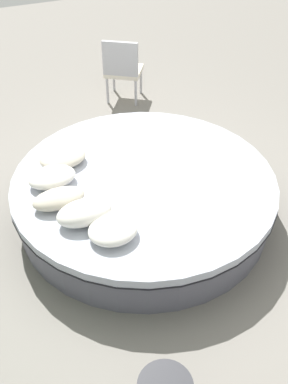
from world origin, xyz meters
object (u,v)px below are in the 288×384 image
Objects in this scene: throw_pillow_2 at (59,199)px; patio_chair at (122,67)px; throw_pillow_1 at (52,177)px; throw_pillow_4 at (113,230)px; throw_pillow_0 at (63,158)px; throw_pillow_3 at (84,213)px; round_bed at (144,195)px.

patio_chair is at bearing -123.42° from throw_pillow_2.
throw_pillow_2 is at bearing 85.44° from throw_pillow_1.
throw_pillow_4 is 3.46m from patio_chair.
throw_pillow_0 is 2.42m from patio_chair.
throw_pillow_0 is 0.97× the size of throw_pillow_3.
round_bed is 5.42× the size of throw_pillow_2.
throw_pillow_1 is at bearing -92.34° from patio_chair.
throw_pillow_3 is (0.76, 0.37, 0.34)m from round_bed.
throw_pillow_3 is 0.34m from throw_pillow_4.
round_bed is at bearing 161.65° from throw_pillow_1.
patio_chair is (-1.54, -2.88, -0.03)m from throw_pillow_3.
throw_pillow_1 is at bearing -18.35° from round_bed.
patio_chair is at bearing -113.43° from throw_pillow_4.
throw_pillow_2 is 0.69m from throw_pillow_4.
round_bed is at bearing 139.53° from throw_pillow_0.
throw_pillow_3 reaches higher than round_bed.
throw_pillow_1 is (0.20, 0.30, 0.01)m from throw_pillow_0.
throw_pillow_3 is 1.16× the size of throw_pillow_4.
throw_pillow_1 is 0.93× the size of throw_pillow_3.
patio_chair is (-1.70, -2.57, -0.01)m from throw_pillow_2.
throw_pillow_3 is (0.07, 0.96, 0.02)m from throw_pillow_0.
throw_pillow_4 is 0.46× the size of patio_chair.
throw_pillow_3 is at bearing 25.89° from round_bed.
patio_chair reaches higher than throw_pillow_1.
throw_pillow_0 is 0.98× the size of throw_pillow_2.
throw_pillow_1 is 2.77m from patio_chair.
throw_pillow_2 is (0.03, 0.36, -0.00)m from throw_pillow_1.
throw_pillow_2 is 1.14× the size of throw_pillow_4.
throw_pillow_1 is 0.68m from throw_pillow_3.
throw_pillow_0 is at bearing -123.75° from throw_pillow_1.
patio_chair reaches higher than round_bed.
throw_pillow_3 is (-0.15, 0.31, 0.02)m from throw_pillow_2.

